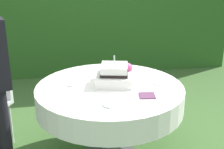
% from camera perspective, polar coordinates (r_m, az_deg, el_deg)
% --- Properties ---
extents(cake_table, '(1.33, 1.33, 0.74)m').
position_cam_1_polar(cake_table, '(2.84, -0.42, -4.28)').
color(cake_table, '#4C4C51').
rests_on(cake_table, ground_plane).
extents(wedding_cake, '(0.39, 0.39, 0.27)m').
position_cam_1_polar(wedding_cake, '(2.83, 0.55, -0.09)').
color(wedding_cake, white).
rests_on(wedding_cake, cake_table).
extents(serving_plate_near, '(0.10, 0.10, 0.01)m').
position_cam_1_polar(serving_plate_near, '(2.83, -7.19, -1.86)').
color(serving_plate_near, white).
rests_on(serving_plate_near, cake_table).
extents(serving_plate_far, '(0.13, 0.13, 0.01)m').
position_cam_1_polar(serving_plate_far, '(2.88, 8.91, -1.58)').
color(serving_plate_far, white).
rests_on(serving_plate_far, cake_table).
extents(serving_plate_left, '(0.13, 0.13, 0.01)m').
position_cam_1_polar(serving_plate_left, '(2.43, -0.19, -5.50)').
color(serving_plate_left, white).
rests_on(serving_plate_left, cake_table).
extents(serving_plate_right, '(0.13, 0.13, 0.01)m').
position_cam_1_polar(serving_plate_right, '(3.07, 8.76, -0.25)').
color(serving_plate_right, white).
rests_on(serving_plate_right, cake_table).
extents(napkin_stack, '(0.15, 0.15, 0.01)m').
position_cam_1_polar(napkin_stack, '(2.60, 6.46, -3.85)').
color(napkin_stack, '#603856').
rests_on(napkin_stack, cake_table).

